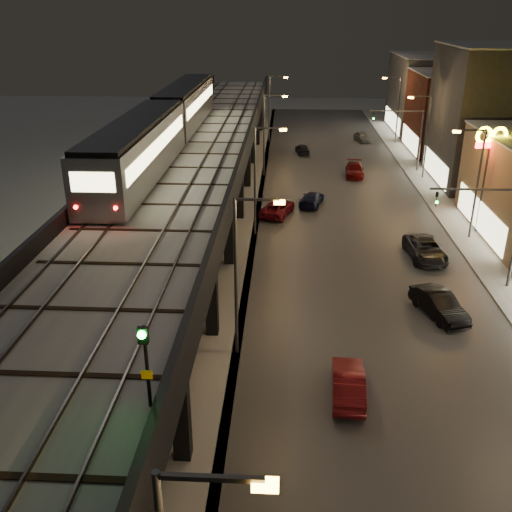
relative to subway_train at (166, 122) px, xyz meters
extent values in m
cube|color=#46474D|center=(16.00, 0.11, -8.52)|extent=(17.00, 120.00, 0.06)
cube|color=#9FA1A8|center=(26.00, 0.11, -8.48)|extent=(4.00, 120.00, 0.14)
cube|color=#9FA1A8|center=(2.50, 0.11, -8.52)|extent=(11.00, 120.00, 0.06)
cube|color=black|center=(2.50, -2.89, -2.75)|extent=(9.00, 100.00, 1.00)
cube|color=black|center=(-1.20, -29.89, -5.90)|extent=(0.70, 0.70, 5.30)
cube|color=black|center=(6.20, -29.89, -5.90)|extent=(0.70, 0.70, 5.30)
cube|color=black|center=(2.50, -29.89, -3.40)|extent=(8.00, 0.60, 0.50)
cube|color=black|center=(-1.20, -19.89, -5.90)|extent=(0.70, 0.70, 5.30)
cube|color=black|center=(6.20, -19.89, -5.90)|extent=(0.70, 0.70, 5.30)
cube|color=black|center=(2.50, -19.89, -3.40)|extent=(8.00, 0.60, 0.50)
cube|color=black|center=(-1.20, -9.89, -5.90)|extent=(0.70, 0.70, 5.30)
cube|color=black|center=(6.20, -9.89, -5.90)|extent=(0.70, 0.70, 5.30)
cube|color=black|center=(2.50, -9.89, -3.40)|extent=(8.00, 0.60, 0.50)
cube|color=black|center=(-1.20, 0.11, -5.90)|extent=(0.70, 0.70, 5.30)
cube|color=black|center=(6.20, 0.11, -5.90)|extent=(0.70, 0.70, 5.30)
cube|color=black|center=(2.50, 0.11, -3.40)|extent=(8.00, 0.60, 0.50)
cube|color=black|center=(-1.20, 10.11, -5.90)|extent=(0.70, 0.70, 5.30)
cube|color=black|center=(6.20, 10.11, -5.90)|extent=(0.70, 0.70, 5.30)
cube|color=black|center=(2.50, 10.11, -3.40)|extent=(8.00, 0.60, 0.50)
cube|color=black|center=(-1.20, 20.11, -5.90)|extent=(0.70, 0.70, 5.30)
cube|color=black|center=(6.20, 20.11, -5.90)|extent=(0.70, 0.70, 5.30)
cube|color=black|center=(2.50, 20.11, -3.40)|extent=(8.00, 0.60, 0.50)
cube|color=black|center=(-1.20, 30.11, -5.90)|extent=(0.70, 0.70, 5.30)
cube|color=black|center=(6.20, 30.11, -5.90)|extent=(0.70, 0.70, 5.30)
cube|color=black|center=(2.50, 30.11, -3.40)|extent=(8.00, 0.60, 0.50)
cube|color=black|center=(-1.20, 40.11, -5.90)|extent=(0.70, 0.70, 5.30)
cube|color=black|center=(6.20, 40.11, -5.90)|extent=(0.70, 0.70, 5.30)
cube|color=black|center=(2.50, 40.11, -3.40)|extent=(8.00, 0.60, 0.50)
cube|color=#B2B7C1|center=(2.50, -2.89, -2.17)|extent=(8.40, 100.00, 0.16)
cube|color=#332D28|center=(-0.72, -2.89, -2.01)|extent=(0.08, 98.00, 0.16)
cube|color=#332D28|center=(0.72, -2.89, -2.01)|extent=(0.08, 98.00, 0.16)
cube|color=#332D28|center=(3.78, -2.89, -2.01)|extent=(0.08, 98.00, 0.16)
cube|color=#332D28|center=(5.22, -2.89, -2.01)|extent=(0.08, 98.00, 0.16)
cube|color=black|center=(2.50, -32.89, -2.06)|extent=(7.80, 0.24, 0.06)
cube|color=black|center=(2.50, -16.89, -2.06)|extent=(7.80, 0.24, 0.06)
cube|color=black|center=(2.50, -0.89, -2.06)|extent=(7.80, 0.24, 0.06)
cube|color=black|center=(2.50, 15.11, -2.06)|extent=(7.80, 0.24, 0.06)
cube|color=black|center=(2.50, 31.11, -2.06)|extent=(7.80, 0.24, 0.06)
cube|color=black|center=(6.85, -2.89, -1.70)|extent=(0.30, 100.00, 1.10)
cube|color=black|center=(-1.85, -2.89, -1.70)|extent=(0.30, 100.00, 1.10)
cube|color=beige|center=(26.45, -2.89, -6.95)|extent=(0.10, 12.00, 2.40)
cube|color=#2D2C31|center=(32.50, 13.11, -1.55)|extent=(12.00, 13.00, 14.00)
cube|color=beige|center=(26.45, 13.11, -6.95)|extent=(0.10, 10.40, 2.40)
cube|color=#B2B7C1|center=(32.50, 13.11, 5.53)|extent=(12.20, 13.20, 0.16)
cube|color=#542114|center=(32.50, 27.11, -3.55)|extent=(12.00, 12.00, 10.00)
cube|color=beige|center=(26.45, 27.11, -6.95)|extent=(0.10, 9.60, 2.40)
cube|color=#B2B7C1|center=(32.50, 27.11, 1.53)|extent=(12.20, 12.20, 0.16)
cube|color=#484848|center=(32.50, 41.11, -3.05)|extent=(12.00, 16.00, 11.00)
cube|color=beige|center=(26.45, 41.11, -6.95)|extent=(0.10, 12.80, 2.40)
cube|color=#B2B7C1|center=(32.50, 41.11, 2.53)|extent=(12.20, 16.20, 0.16)
cube|color=#38383A|center=(8.90, -39.89, 0.35)|extent=(2.20, 0.12, 0.12)
cube|color=gold|center=(10.00, -39.89, 0.23)|extent=(0.55, 0.28, 0.18)
cylinder|color=#38383A|center=(7.80, -21.89, -4.05)|extent=(0.18, 0.18, 9.00)
cube|color=#38383A|center=(8.90, -21.89, 0.35)|extent=(2.20, 0.12, 0.12)
cube|color=gold|center=(10.00, -21.89, 0.23)|extent=(0.55, 0.28, 0.18)
cylinder|color=#38383A|center=(7.80, -3.89, -4.05)|extent=(0.18, 0.18, 9.00)
cube|color=#38383A|center=(8.90, -3.89, 0.35)|extent=(2.20, 0.12, 0.12)
cube|color=gold|center=(10.00, -3.89, 0.23)|extent=(0.55, 0.28, 0.18)
cylinder|color=#38383A|center=(25.50, -3.89, -4.05)|extent=(0.18, 0.18, 9.00)
cube|color=#38383A|center=(24.40, -3.89, 0.35)|extent=(2.20, 0.12, 0.12)
cube|color=gold|center=(23.30, -3.89, 0.23)|extent=(0.55, 0.28, 0.18)
cylinder|color=#38383A|center=(7.80, 14.11, -4.05)|extent=(0.18, 0.18, 9.00)
cube|color=#38383A|center=(8.90, 14.11, 0.35)|extent=(2.20, 0.12, 0.12)
cube|color=gold|center=(10.00, 14.11, 0.23)|extent=(0.55, 0.28, 0.18)
cylinder|color=#38383A|center=(25.50, 14.11, -4.05)|extent=(0.18, 0.18, 9.00)
cube|color=#38383A|center=(24.40, 14.11, 0.35)|extent=(2.20, 0.12, 0.12)
cube|color=gold|center=(23.30, 14.11, 0.23)|extent=(0.55, 0.28, 0.18)
cylinder|color=#38383A|center=(7.80, 32.11, -4.05)|extent=(0.18, 0.18, 9.00)
cube|color=#38383A|center=(8.90, 32.11, 0.35)|extent=(2.20, 0.12, 0.12)
cube|color=gold|center=(10.00, 32.11, 0.23)|extent=(0.55, 0.28, 0.18)
cylinder|color=#38383A|center=(25.50, 32.11, -4.05)|extent=(0.18, 0.18, 9.00)
cube|color=#38383A|center=(24.40, 32.11, 0.35)|extent=(2.20, 0.12, 0.12)
cube|color=gold|center=(23.30, 32.11, 0.23)|extent=(0.55, 0.28, 0.18)
cube|color=#38383A|center=(22.50, -12.89, -1.65)|extent=(6.00, 0.12, 0.12)
imported|color=black|center=(20.00, -12.89, -2.15)|extent=(0.20, 0.16, 1.00)
sphere|color=#0CFF26|center=(20.00, -13.04, -2.40)|extent=(0.18, 0.18, 0.18)
cylinder|color=#38383A|center=(25.50, 17.11, -5.05)|extent=(0.20, 0.20, 7.00)
cube|color=#38383A|center=(22.50, 17.11, -1.65)|extent=(6.00, 0.12, 0.12)
imported|color=black|center=(20.00, 17.11, -2.15)|extent=(0.20, 0.16, 1.00)
sphere|color=#0CFF26|center=(20.00, 16.96, -2.40)|extent=(0.18, 0.18, 0.18)
cube|color=gray|center=(0.00, -10.01, -0.12)|extent=(3.18, 19.21, 3.62)
cube|color=black|center=(0.00, -10.01, 1.83)|extent=(2.85, 18.66, 0.27)
cube|color=#F7E69B|center=(-1.60, -10.01, 0.37)|extent=(0.05, 17.56, 0.99)
cube|color=#F7E69B|center=(1.60, -10.01, 0.37)|extent=(0.05, 17.56, 0.99)
cube|color=gray|center=(0.00, 10.03, -0.12)|extent=(3.18, 19.21, 3.62)
cube|color=black|center=(0.00, 10.03, 1.83)|extent=(2.85, 18.66, 0.27)
cube|color=#F7E69B|center=(-1.60, 10.03, 0.37)|extent=(0.05, 17.56, 0.99)
cube|color=#F7E69B|center=(1.60, 10.03, 0.37)|extent=(0.05, 17.56, 0.99)
cube|color=#F7E69B|center=(0.00, -19.63, 0.43)|extent=(2.42, 0.05, 1.10)
sphere|color=#FF0C0C|center=(-1.10, -19.65, -1.00)|extent=(0.22, 0.22, 0.22)
sphere|color=#FF0C0C|center=(1.10, -19.65, -1.00)|extent=(0.22, 0.22, 0.22)
cylinder|color=black|center=(6.40, -34.91, -0.56)|extent=(0.11, 0.11, 2.75)
cube|color=black|center=(6.40, -35.03, 0.59)|extent=(0.29, 0.17, 0.50)
sphere|color=#0CFF26|center=(6.40, -35.15, 0.68)|extent=(0.24, 0.24, 0.24)
cube|color=#FFC700|center=(6.40, -35.01, -0.74)|extent=(0.32, 0.04, 0.28)
imported|color=maroon|center=(13.53, -25.37, -7.83)|extent=(1.79, 4.48, 1.45)
imported|color=maroon|center=(9.57, 0.92, -7.87)|extent=(3.55, 5.33, 1.36)
imported|color=black|center=(12.79, 3.90, -7.90)|extent=(2.80, 4.78, 1.30)
imported|color=black|center=(12.37, 25.03, -7.94)|extent=(2.04, 3.79, 1.22)
imported|color=black|center=(19.84, -17.15, -7.79)|extent=(3.04, 4.91, 1.53)
imported|color=#242428|center=(20.93, -8.29, -7.82)|extent=(2.78, 5.45, 1.48)
imported|color=maroon|center=(18.00, 14.58, -7.85)|extent=(2.33, 4.98, 1.41)
imported|color=slate|center=(20.96, 32.68, -7.88)|extent=(2.41, 4.19, 1.34)
cylinder|color=#38383A|center=(26.50, -2.46, -4.94)|extent=(0.24, 0.24, 7.22)
cube|color=#FF0C0C|center=(26.50, -2.46, -1.06)|extent=(2.53, 0.25, 0.45)
torus|color=#E1C800|center=(25.91, -2.46, -0.34)|extent=(1.48, 0.69, 1.46)
torus|color=#E1C800|center=(27.09, -2.46, -0.34)|extent=(1.48, 0.69, 1.46)
camera|label=1|loc=(10.28, -48.48, 8.97)|focal=40.00mm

